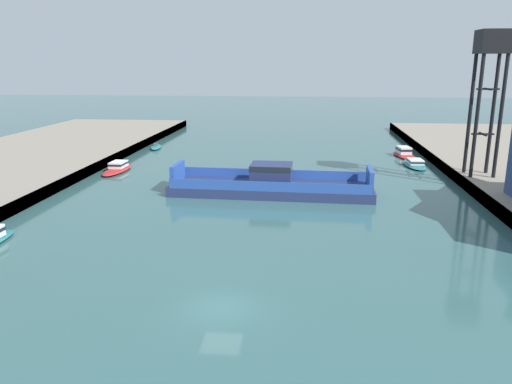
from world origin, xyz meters
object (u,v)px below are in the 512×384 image
(crane_tower, at_px, (491,62))
(chain_ferry, at_px, (271,185))
(moored_boat_near_left, at_px, (156,147))
(moored_boat_far_left, at_px, (117,168))
(moored_boat_mid_left, at_px, (404,153))
(moored_boat_mid_right, at_px, (415,163))

(crane_tower, bearing_deg, chain_ferry, -165.28)
(moored_boat_near_left, height_order, crane_tower, crane_tower)
(moored_boat_near_left, xyz_separation_m, moored_boat_far_left, (0.33, -19.36, 0.24))
(moored_boat_near_left, relative_size, crane_tower, 0.33)
(moored_boat_far_left, xyz_separation_m, crane_tower, (47.88, -3.33, 14.52))
(moored_boat_mid_left, xyz_separation_m, moored_boat_mid_right, (0.10, -7.88, -0.18))
(moored_boat_far_left, bearing_deg, moored_boat_mid_left, 20.63)
(moored_boat_mid_left, xyz_separation_m, moored_boat_far_left, (-42.41, -15.97, -0.09))
(moored_boat_near_left, bearing_deg, chain_ferry, -52.11)
(chain_ferry, relative_size, moored_boat_near_left, 4.17)
(moored_boat_mid_left, relative_size, crane_tower, 0.48)
(chain_ferry, relative_size, moored_boat_mid_left, 2.83)
(moored_boat_mid_left, relative_size, moored_boat_far_left, 1.03)
(moored_boat_mid_right, bearing_deg, moored_boat_mid_left, 90.70)
(moored_boat_mid_right, bearing_deg, chain_ferry, -137.88)
(moored_boat_mid_left, bearing_deg, moored_boat_far_left, -159.37)
(moored_boat_near_left, relative_size, moored_boat_mid_right, 0.68)
(chain_ferry, bearing_deg, moored_boat_near_left, 127.89)
(chain_ferry, distance_m, moored_boat_far_left, 24.63)
(chain_ferry, height_order, moored_boat_mid_left, chain_ferry)
(moored_boat_mid_left, xyz_separation_m, crane_tower, (5.47, -19.29, 14.43))
(moored_boat_near_left, distance_m, crane_tower, 55.29)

